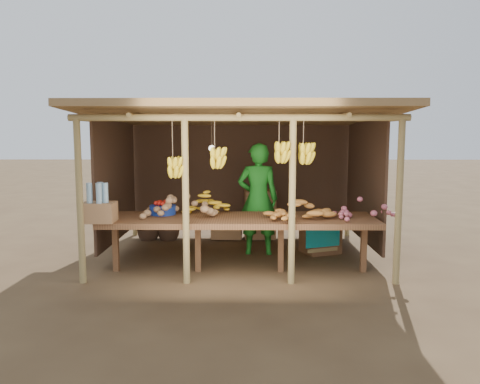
{
  "coord_description": "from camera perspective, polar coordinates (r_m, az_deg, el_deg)",
  "views": [
    {
      "loc": [
        0.08,
        -7.58,
        1.98
      ],
      "look_at": [
        0.0,
        0.0,
        1.05
      ],
      "focal_mm": 35.0,
      "sensor_mm": 36.0,
      "label": 1
    }
  ],
  "objects": [
    {
      "name": "sweet_potato_heap",
      "position": [
        6.52,
        7.53,
        -1.91
      ],
      "size": [
        1.11,
        0.89,
        0.36
      ],
      "primitive_type": null,
      "rotation": [
        0.0,
        0.0,
        0.37
      ],
      "color": "#C07931",
      "rests_on": "counter"
    },
    {
      "name": "tarp_crate",
      "position": [
        8.03,
        9.76,
        -5.15
      ],
      "size": [
        0.78,
        0.73,
        0.74
      ],
      "color": "brown",
      "rests_on": "ground"
    },
    {
      "name": "potato_heap",
      "position": [
        6.86,
        -7.2,
        -1.41
      ],
      "size": [
        1.07,
        0.68,
        0.37
      ],
      "primitive_type": null,
      "rotation": [
        0.0,
        0.0,
        -0.06
      ],
      "color": "#99734F",
      "rests_on": "counter"
    },
    {
      "name": "ground",
      "position": [
        7.83,
        0.0,
        -7.65
      ],
      "size": [
        60.0,
        60.0,
        0.0
      ],
      "primitive_type": "plane",
      "color": "brown",
      "rests_on": "ground"
    },
    {
      "name": "tomato_basin",
      "position": [
        7.07,
        -9.4,
        -2.02
      ],
      "size": [
        0.39,
        0.39,
        0.2
      ],
      "rotation": [
        0.0,
        0.0,
        0.43
      ],
      "color": "navy",
      "rests_on": "counter"
    },
    {
      "name": "counter",
      "position": [
        6.74,
        -0.08,
        -3.61
      ],
      "size": [
        3.9,
        1.05,
        0.8
      ],
      "color": "brown",
      "rests_on": "ground"
    },
    {
      "name": "onion_heap",
      "position": [
        6.77,
        15.37,
        -1.75
      ],
      "size": [
        1.01,
        0.78,
        0.36
      ],
      "primitive_type": null,
      "rotation": [
        0.0,
        0.0,
        -0.31
      ],
      "color": "#BC5B6D",
      "rests_on": "counter"
    },
    {
      "name": "banana_pile",
      "position": [
        7.11,
        -3.93,
        -1.15
      ],
      "size": [
        0.69,
        0.47,
        0.35
      ],
      "primitive_type": null,
      "rotation": [
        0.0,
        0.0,
        0.14
      ],
      "color": "yellow",
      "rests_on": "counter"
    },
    {
      "name": "vendor",
      "position": [
        7.73,
        2.2,
        -0.87
      ],
      "size": [
        0.68,
        0.45,
        1.84
      ],
      "primitive_type": "imported",
      "rotation": [
        0.0,
        0.0,
        3.13
      ],
      "color": "#1C7E20",
      "rests_on": "ground"
    },
    {
      "name": "bottle_box",
      "position": [
        6.62,
        -16.81,
        -1.76
      ],
      "size": [
        0.43,
        0.34,
        0.54
      ],
      "color": "#956943",
      "rests_on": "counter"
    },
    {
      "name": "stall_structure",
      "position": [
        7.52,
        -0.03,
        6.47
      ],
      "size": [
        4.7,
        3.5,
        2.43
      ],
      "color": "#9E8651",
      "rests_on": "ground"
    },
    {
      "name": "carton_stack",
      "position": [
        8.92,
        1.08,
        -3.17
      ],
      "size": [
        1.22,
        0.48,
        0.92
      ],
      "color": "#956943",
      "rests_on": "ground"
    },
    {
      "name": "burlap_sacks",
      "position": [
        9.0,
        -9.92,
        -4.23
      ],
      "size": [
        0.8,
        0.42,
        0.56
      ],
      "color": "#472F21",
      "rests_on": "ground"
    }
  ]
}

